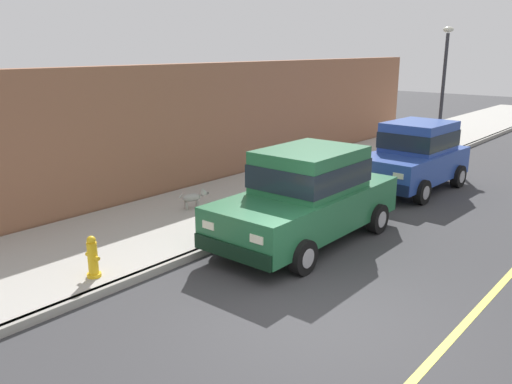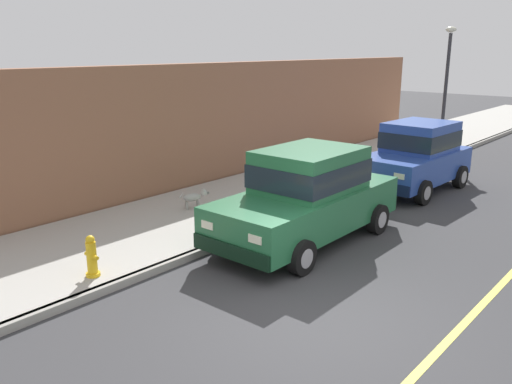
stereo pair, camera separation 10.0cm
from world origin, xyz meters
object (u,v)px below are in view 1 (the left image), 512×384
car_blue_hatchback (415,155)px  fire_hydrant (93,258)px  car_green_sedan (308,195)px  dog_grey (194,197)px  street_lamp (444,75)px

car_blue_hatchback → fire_hydrant: (-1.44, -9.35, -0.50)m
car_green_sedan → fire_hydrant: (-1.52, -4.04, -0.51)m
dog_grey → car_blue_hatchback: bearing=61.8°
dog_grey → fire_hydrant: size_ratio=0.93×
dog_grey → street_lamp: size_ratio=0.15×
street_lamp → car_green_sedan: bearing=-82.2°
dog_grey → fire_hydrant: bearing=-67.6°
car_green_sedan → car_blue_hatchback: size_ratio=1.20×
car_green_sedan → car_blue_hatchback: (-0.08, 5.31, -0.01)m
car_green_sedan → fire_hydrant: 4.35m
dog_grey → street_lamp: 11.08m
dog_grey → car_green_sedan: bearing=5.1°
car_blue_hatchback → street_lamp: bearing=104.8°
car_green_sedan → street_lamp: 10.67m
car_blue_hatchback → fire_hydrant: bearing=-98.8°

